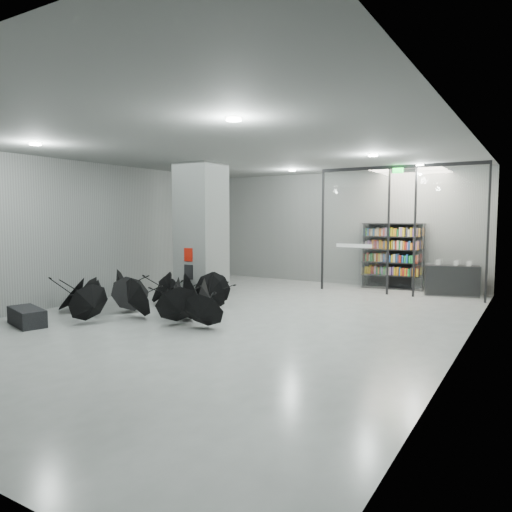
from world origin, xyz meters
The scene contains 10 objects.
room centered at (0.00, 0.00, 2.84)m, with size 14.00×14.02×4.01m.
column centered at (-2.50, 2.00, 2.00)m, with size 1.20×1.20×4.00m, color slate.
fire_cabinet centered at (-2.50, 1.38, 1.35)m, with size 0.28×0.04×0.38m, color #A50A07.
info_panel centered at (-2.50, 1.38, 0.85)m, with size 0.30×0.03×0.42m, color black.
exit_sign centered at (2.40, 5.30, 3.82)m, with size 0.30×0.06×0.15m, color #0CE533.
glass_partition centered at (2.39, 5.50, 2.18)m, with size 5.06×0.08×4.00m.
bench centered at (-3.71, -2.89, 0.19)m, with size 1.21×0.52×0.39m, color black.
bookshelf centered at (1.92, 6.75, 1.11)m, with size 2.02×0.40×2.22m, color black, non-canonical shape.
shop_counter centered at (3.86, 6.36, 0.47)m, with size 1.57×0.63×0.94m, color black.
umbrella_cluster centered at (-2.19, -0.43, 0.31)m, with size 5.43×4.48×1.28m.
Camera 1 is at (6.19, -9.29, 2.48)m, focal length 33.38 mm.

